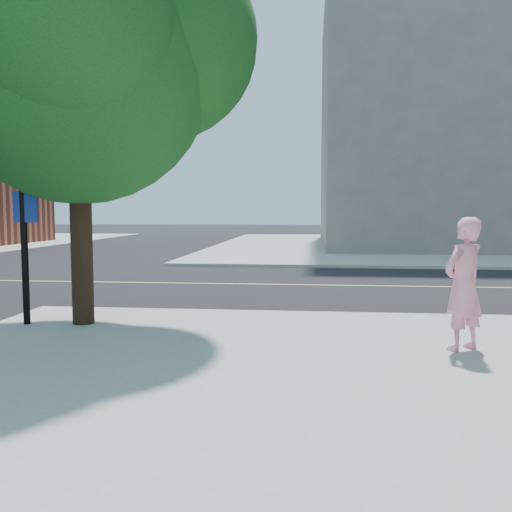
# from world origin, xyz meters

# --- Properties ---
(ground) EXTENTS (140.00, 140.00, 0.00)m
(ground) POSITION_xyz_m (0.00, 0.00, 0.00)
(ground) COLOR black
(ground) RESTS_ON ground
(road_ew) EXTENTS (140.00, 9.00, 0.01)m
(road_ew) POSITION_xyz_m (0.00, 4.50, 0.01)
(road_ew) COLOR black
(road_ew) RESTS_ON ground
(sidewalk_ne) EXTENTS (29.00, 25.00, 0.12)m
(sidewalk_ne) POSITION_xyz_m (13.50, 21.50, 0.06)
(sidewalk_ne) COLOR #A7A89E
(sidewalk_ne) RESTS_ON ground
(filler_ne) EXTENTS (18.00, 16.00, 14.00)m
(filler_ne) POSITION_xyz_m (14.00, 22.00, 7.12)
(filler_ne) COLOR slate
(filler_ne) RESTS_ON sidewalk_ne
(man_on_phone) EXTENTS (0.79, 0.75, 1.82)m
(man_on_phone) POSITION_xyz_m (6.44, -2.67, 1.03)
(man_on_phone) COLOR pink
(man_on_phone) RESTS_ON sidewalk_se
(street_tree) EXTENTS (5.53, 5.03, 7.34)m
(street_tree) POSITION_xyz_m (0.65, -1.50, 4.86)
(street_tree) COLOR black
(street_tree) RESTS_ON sidewalk_se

